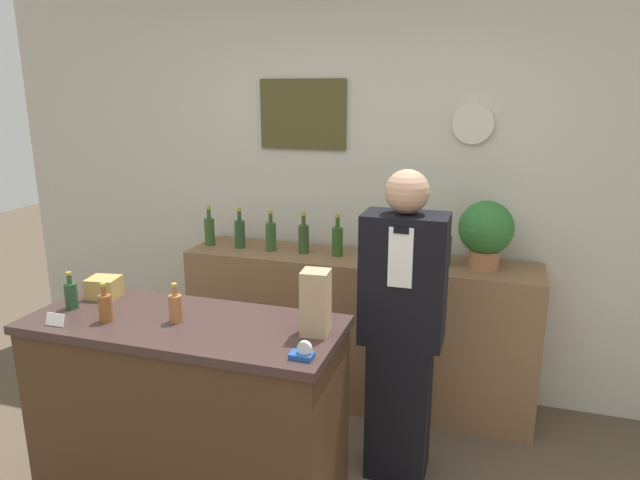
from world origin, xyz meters
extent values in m
cube|color=beige|center=(0.00, 2.00, 1.35)|extent=(5.20, 0.06, 2.70)
cube|color=#464320|center=(-0.38, 1.96, 1.82)|extent=(0.58, 0.02, 0.44)
cylinder|color=beige|center=(0.69, 1.95, 1.78)|extent=(0.24, 0.03, 0.24)
cube|color=brown|center=(0.07, 1.72, 0.48)|extent=(2.20, 0.45, 0.96)
cube|color=#422B19|center=(-0.43, 0.47, 0.47)|extent=(1.39, 0.55, 0.94)
cube|color=#392725|center=(-0.43, 0.47, 0.96)|extent=(1.42, 0.58, 0.04)
cylinder|color=#9E6B38|center=(-1.04, 0.26, 0.29)|extent=(0.07, 0.07, 0.26)
cube|color=black|center=(0.46, 1.05, 0.37)|extent=(0.31, 0.24, 0.75)
cube|color=black|center=(0.46, 1.05, 1.07)|extent=(0.41, 0.24, 0.65)
cube|color=white|center=(0.46, 0.93, 1.22)|extent=(0.11, 0.01, 0.29)
cube|color=black|center=(0.46, 0.92, 1.35)|extent=(0.07, 0.01, 0.03)
sphere|color=tan|center=(0.46, 1.05, 1.51)|extent=(0.21, 0.21, 0.21)
cylinder|color=#B27047|center=(0.81, 1.73, 1.02)|extent=(0.17, 0.17, 0.11)
sphere|color=#2D6B2D|center=(0.81, 1.73, 1.20)|extent=(0.31, 0.31, 0.31)
cube|color=tan|center=(0.18, 0.52, 1.11)|extent=(0.12, 0.12, 0.28)
cube|color=#1E4799|center=(0.20, 0.29, 0.99)|extent=(0.09, 0.06, 0.02)
cylinder|color=silver|center=(0.21, 0.29, 1.02)|extent=(0.06, 0.02, 0.06)
cube|color=white|center=(-0.93, 0.26, 1.00)|extent=(0.09, 0.02, 0.06)
cube|color=tan|center=(-0.95, 0.62, 1.03)|extent=(0.16, 0.15, 0.10)
cylinder|color=#264729|center=(-1.00, 0.45, 1.04)|extent=(0.06, 0.06, 0.12)
cylinder|color=#264729|center=(-1.00, 0.45, 1.12)|extent=(0.02, 0.02, 0.04)
cylinder|color=#B29933|center=(-1.00, 0.45, 1.15)|extent=(0.03, 0.03, 0.01)
cylinder|color=brown|center=(-0.75, 0.37, 1.04)|extent=(0.06, 0.06, 0.12)
cylinder|color=brown|center=(-0.75, 0.37, 1.12)|extent=(0.02, 0.02, 0.04)
cylinder|color=#B29933|center=(-0.75, 0.37, 1.15)|extent=(0.03, 0.03, 0.01)
cylinder|color=#9E6134|center=(-0.45, 0.46, 1.04)|extent=(0.06, 0.06, 0.12)
cylinder|color=#9E6134|center=(-0.45, 0.46, 1.12)|extent=(0.02, 0.02, 0.04)
cylinder|color=#B29933|center=(-0.45, 0.46, 1.15)|extent=(0.03, 0.03, 0.01)
cylinder|color=#325223|center=(-0.95, 1.71, 1.05)|extent=(0.07, 0.07, 0.18)
cylinder|color=#325223|center=(-0.95, 1.71, 1.18)|extent=(0.03, 0.03, 0.06)
cylinder|color=#B29933|center=(-0.95, 1.71, 1.22)|extent=(0.03, 0.03, 0.02)
cylinder|color=#274A28|center=(-0.73, 1.71, 1.05)|extent=(0.07, 0.07, 0.18)
cylinder|color=#274A28|center=(-0.73, 1.71, 1.18)|extent=(0.03, 0.03, 0.06)
cylinder|color=#B29933|center=(-0.73, 1.71, 1.22)|extent=(0.03, 0.03, 0.02)
cylinder|color=#315228|center=(-0.51, 1.70, 1.05)|extent=(0.07, 0.07, 0.18)
cylinder|color=#315228|center=(-0.51, 1.70, 1.18)|extent=(0.03, 0.03, 0.06)
cylinder|color=#B29933|center=(-0.51, 1.70, 1.22)|extent=(0.03, 0.03, 0.02)
cylinder|color=#304A22|center=(-0.29, 1.71, 1.05)|extent=(0.07, 0.07, 0.18)
cylinder|color=#304A22|center=(-0.29, 1.71, 1.18)|extent=(0.03, 0.03, 0.06)
cylinder|color=#B29933|center=(-0.29, 1.71, 1.22)|extent=(0.03, 0.03, 0.02)
cylinder|color=#2B531C|center=(-0.07, 1.72, 1.05)|extent=(0.07, 0.07, 0.18)
cylinder|color=#2B531C|center=(-0.07, 1.72, 1.18)|extent=(0.03, 0.03, 0.06)
cylinder|color=#B29933|center=(-0.07, 1.72, 1.22)|extent=(0.03, 0.03, 0.02)
cylinder|color=#354A1D|center=(0.15, 1.73, 1.05)|extent=(0.07, 0.07, 0.18)
cylinder|color=#354A1D|center=(0.15, 1.73, 1.18)|extent=(0.03, 0.03, 0.06)
cylinder|color=#B29933|center=(0.15, 1.73, 1.22)|extent=(0.03, 0.03, 0.02)
cylinder|color=#2F4A1E|center=(0.37, 1.73, 1.05)|extent=(0.07, 0.07, 0.18)
cylinder|color=#2F4A1E|center=(0.37, 1.73, 1.18)|extent=(0.03, 0.03, 0.06)
cylinder|color=#B29933|center=(0.37, 1.73, 1.22)|extent=(0.03, 0.03, 0.02)
cylinder|color=#2C4A26|center=(0.59, 1.71, 1.05)|extent=(0.07, 0.07, 0.18)
cylinder|color=#2C4A26|center=(0.59, 1.71, 1.18)|extent=(0.03, 0.03, 0.06)
cylinder|color=#B29933|center=(0.59, 1.71, 1.22)|extent=(0.03, 0.03, 0.02)
camera|label=1|loc=(0.86, -1.59, 1.97)|focal=32.00mm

